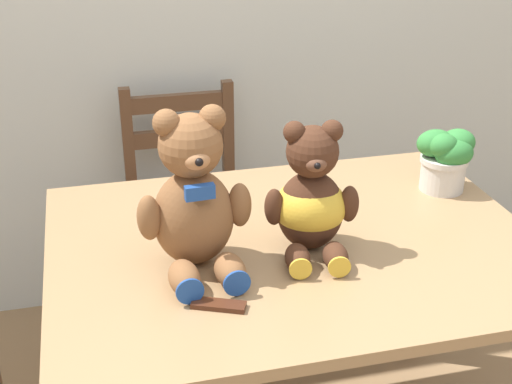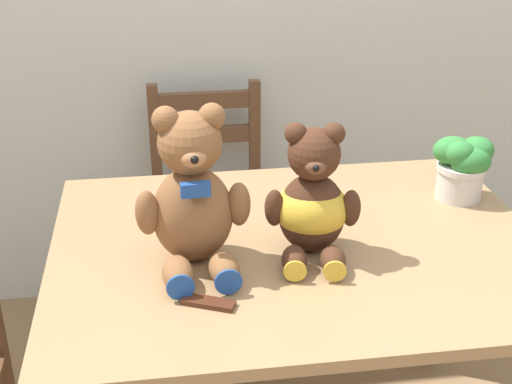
% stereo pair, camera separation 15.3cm
% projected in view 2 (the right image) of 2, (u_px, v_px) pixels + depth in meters
% --- Properties ---
extents(dining_table, '(1.23, 0.93, 0.77)m').
position_uv_depth(dining_table, '(296.00, 278.00, 1.84)').
color(dining_table, '#9E7A51').
rests_on(dining_table, ground_plane).
extents(wooden_chair_behind, '(0.41, 0.40, 0.91)m').
position_uv_depth(wooden_chair_behind, '(210.00, 211.00, 2.62)').
color(wooden_chair_behind, brown).
rests_on(wooden_chair_behind, ground_plane).
extents(teddy_bear_left, '(0.27, 0.27, 0.39)m').
position_uv_depth(teddy_bear_left, '(193.00, 198.00, 1.64)').
color(teddy_bear_left, brown).
rests_on(teddy_bear_left, dining_table).
extents(teddy_bear_right, '(0.23, 0.25, 0.33)m').
position_uv_depth(teddy_bear_right, '(312.00, 203.00, 1.70)').
color(teddy_bear_right, '#472819').
rests_on(teddy_bear_right, dining_table).
extents(potted_plant, '(0.17, 0.14, 0.18)m').
position_uv_depth(potted_plant, '(463.00, 164.00, 1.98)').
color(potted_plant, beige).
rests_on(potted_plant, dining_table).
extents(chocolate_bar, '(0.12, 0.08, 0.01)m').
position_uv_depth(chocolate_bar, '(208.00, 303.00, 1.54)').
color(chocolate_bar, '#472314').
rests_on(chocolate_bar, dining_table).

